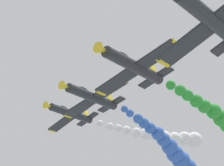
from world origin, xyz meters
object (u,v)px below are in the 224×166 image
object	(u,v)px
airplane_right_inner	(91,97)
airplane_left_outer	(71,113)
airplane_left_inner	(133,66)
airplane_lead	(210,19)

from	to	relation	value
airplane_right_inner	airplane_left_outer	bearing A→B (deg)	-39.86
airplane_left_inner	airplane_left_outer	bearing A→B (deg)	-38.28
airplane_right_inner	airplane_left_outer	xyz separation A→B (m)	(11.72, -9.78, 2.10)
airplane_lead	airplane_left_inner	xyz separation A→B (m)	(11.85, -8.36, 1.87)
airplane_left_inner	airplane_right_inner	world-z (taller)	airplane_right_inner
airplane_lead	airplane_left_outer	size ratio (longest dim) A/B	1.00
airplane_lead	airplane_left_inner	world-z (taller)	airplane_left_inner
airplane_left_outer	airplane_left_inner	bearing A→B (deg)	141.72
airplane_left_outer	airplane_lead	bearing A→B (deg)	142.71
airplane_left_inner	airplane_right_inner	size ratio (longest dim) A/B	1.00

